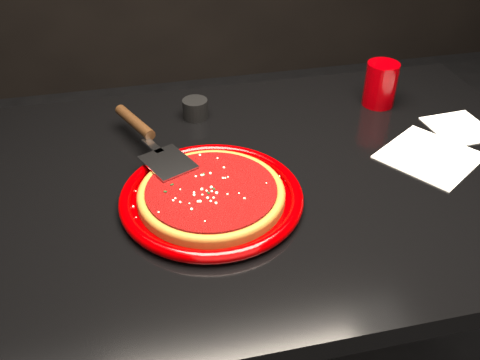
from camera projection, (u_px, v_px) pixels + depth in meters
name	position (u px, v px, depth m)	size (l,w,h in m)	color
table	(265.00, 301.00, 1.27)	(1.20, 0.80, 0.75)	black
plate	(212.00, 197.00, 0.97)	(0.34, 0.34, 0.02)	#6E0000
pizza_crust	(211.00, 196.00, 0.97)	(0.27, 0.27, 0.01)	brown
pizza_crust_rim	(211.00, 193.00, 0.96)	(0.27, 0.27, 0.02)	brown
pizza_sauce	(211.00, 191.00, 0.96)	(0.24, 0.24, 0.01)	maroon
parmesan_dusting	(211.00, 188.00, 0.96)	(0.23, 0.23, 0.01)	beige
basil_flecks	(211.00, 188.00, 0.96)	(0.21, 0.21, 0.00)	black
pizza_server	(151.00, 138.00, 1.08)	(0.09, 0.34, 0.03)	#B0B2B7
cup	(381.00, 84.00, 1.25)	(0.07, 0.07, 0.10)	#8B0003
napkin_a	(430.00, 156.00, 1.10)	(0.17, 0.17, 0.00)	silver
napkin_b	(459.00, 128.00, 1.19)	(0.12, 0.13, 0.00)	silver
ramekin	(195.00, 109.00, 1.22)	(0.06, 0.06, 0.04)	black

